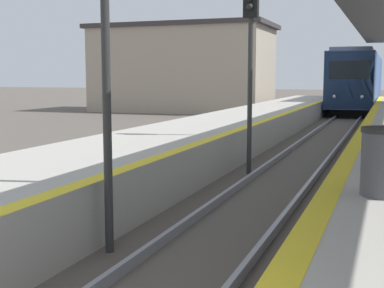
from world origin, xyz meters
The scene contains 4 objects.
train centered at (0.00, 40.35, 2.13)m, with size 2.82×21.16×4.20m.
signal_near centered at (-1.30, 4.23, 3.34)m, with size 0.36×0.31×4.80m.
signal_mid centered at (-0.97, 10.83, 3.34)m, with size 0.36×0.31×4.80m.
station_building centered at (-11.65, 33.45, 3.05)m, with size 12.72×6.45×6.08m.
Camera 1 is at (2.35, -2.22, 2.47)m, focal length 50.00 mm.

